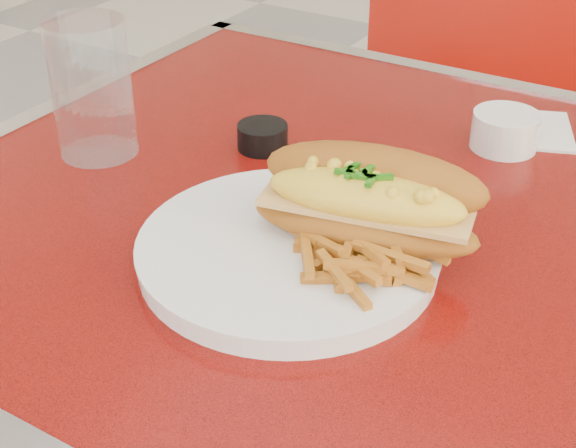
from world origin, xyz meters
The scene contains 9 objects.
diner_table centered at (0.00, 0.00, 0.61)m, with size 1.23×0.83×0.77m.
dinner_plate centered at (-0.16, -0.12, 0.78)m, with size 0.32×0.32×0.02m.
mac_hoagie centered at (-0.11, -0.07, 0.83)m, with size 0.22×0.14×0.09m.
fries_pile centered at (-0.09, -0.12, 0.80)m, with size 0.11×0.10×0.03m, color orange, non-canonical shape.
fork centered at (-0.10, -0.07, 0.79)m, with size 0.03×0.13×0.00m.
gravy_ramekin centered at (-0.07, 0.21, 0.79)m, with size 0.08×0.08×0.04m.
sauce_cup_left centered at (-0.31, 0.07, 0.79)m, with size 0.07×0.07×0.03m.
water_tumbler centered at (-0.46, -0.04, 0.85)m, with size 0.09×0.09×0.15m, color silver.
paper_napkin centered at (-0.06, 0.27, 0.77)m, with size 0.11×0.11×0.00m, color white.
Camera 1 is at (0.15, -0.63, 1.19)m, focal length 50.00 mm.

